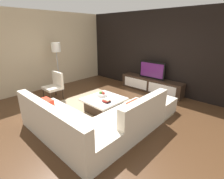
% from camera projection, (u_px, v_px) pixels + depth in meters
% --- Properties ---
extents(ground_plane, '(14.00, 14.00, 0.00)m').
position_uv_depth(ground_plane, '(104.00, 113.00, 4.58)').
color(ground_plane, '#4C301C').
extents(feature_wall_back, '(6.40, 0.12, 2.80)m').
position_uv_depth(feature_wall_back, '(158.00, 52.00, 5.97)').
color(feature_wall_back, black).
rests_on(feature_wall_back, ground).
extents(side_wall_left, '(0.12, 5.20, 2.80)m').
position_uv_depth(side_wall_left, '(48.00, 51.00, 6.32)').
color(side_wall_left, '#C6B28E').
rests_on(side_wall_left, ground).
extents(area_rug, '(3.03, 2.51, 0.01)m').
position_uv_depth(area_rug, '(101.00, 112.00, 4.65)').
color(area_rug, tan).
rests_on(area_rug, ground).
extents(media_console, '(2.33, 0.44, 0.50)m').
position_uv_depth(media_console, '(151.00, 85.00, 6.15)').
color(media_console, '#332319').
rests_on(media_console, ground).
extents(television, '(0.99, 0.06, 0.59)m').
position_uv_depth(television, '(152.00, 70.00, 5.97)').
color(television, black).
rests_on(television, media_console).
extents(sectional_couch, '(2.44, 2.39, 0.85)m').
position_uv_depth(sectional_couch, '(92.00, 123.00, 3.55)').
color(sectional_couch, beige).
rests_on(sectional_couch, ground).
extents(coffee_table, '(0.96, 0.99, 0.38)m').
position_uv_depth(coffee_table, '(104.00, 104.00, 4.65)').
color(coffee_table, '#332319').
rests_on(coffee_table, ground).
extents(accent_chair_near, '(0.55, 0.51, 0.87)m').
position_uv_depth(accent_chair_near, '(55.00, 84.00, 5.45)').
color(accent_chair_near, '#332319').
rests_on(accent_chair_near, ground).
extents(floor_lamp, '(0.32, 0.32, 1.73)m').
position_uv_depth(floor_lamp, '(56.00, 50.00, 5.95)').
color(floor_lamp, '#A5A5AA').
rests_on(floor_lamp, ground).
extents(ottoman, '(0.70, 0.70, 0.40)m').
position_uv_depth(ottoman, '(159.00, 105.00, 4.61)').
color(ottoman, beige).
rests_on(ottoman, ground).
extents(fruit_bowl, '(0.28, 0.28, 0.13)m').
position_uv_depth(fruit_bowl, '(102.00, 94.00, 4.76)').
color(fruit_bowl, silver).
rests_on(fruit_bowl, coffee_table).
extents(book_stack, '(0.21, 0.16, 0.08)m').
position_uv_depth(book_stack, '(106.00, 101.00, 4.35)').
color(book_stack, '#1E232D').
rests_on(book_stack, coffee_table).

